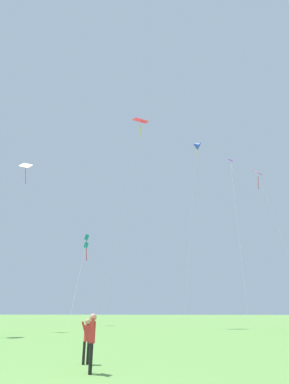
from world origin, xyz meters
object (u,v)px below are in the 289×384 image
Objects in this scene: kite_pink_low at (259,178)px; kite_teal_box at (86,242)px; kite_purple_streamer at (232,173)px; kite_yellow_diamond at (22,173)px; person_child_small at (87,336)px; person_in_red_shirt at (92,337)px; kite_red_high at (140,127)px; kite_blue_delta at (196,145)px.

kite_pink_low reaches higher than kite_teal_box.
kite_purple_streamer is 1.39× the size of kite_yellow_diamond.
person_child_small is at bearing -115.15° from kite_pink_low.
kite_red_high is at bearing 94.15° from person_in_red_shirt.
kite_purple_streamer is 7.17m from kite_blue_delta.
person_child_small is at bearing -52.24° from kite_yellow_diamond.
kite_pink_low is 38.20m from kite_yellow_diamond.
kite_pink_low is at bearing 13.24° from kite_teal_box.
person_in_red_shirt is at bearing -109.08° from kite_purple_streamer.
kite_pink_low is (19.25, 11.99, -3.81)m from kite_red_high.
kite_blue_delta is (8.41, 5.37, -0.49)m from kite_red_high.
kite_blue_delta is at bearing -0.32° from kite_teal_box.
kite_pink_low is 17.46× the size of person_child_small.
kite_blue_delta is at bearing -148.58° from kite_pink_low.
kite_yellow_diamond is at bearing -146.05° from kite_blue_delta.
kite_teal_box is (-16.90, 0.09, -15.23)m from kite_blue_delta.
kite_yellow_diamond is at bearing 127.76° from person_child_small.
person_in_red_shirt is (2.01, -27.68, -25.99)m from kite_red_high.
person_in_red_shirt is at bearing -113.49° from kite_pink_low.
kite_red_high reaches higher than kite_yellow_diamond.
kite_pink_low is 13.12m from kite_blue_delta.
kite_blue_delta is (-10.84, -6.62, 3.32)m from kite_pink_low.
kite_blue_delta reaches higher than kite_teal_box.
kite_red_high is at bearing -148.09° from kite_pink_low.
kite_yellow_diamond is at bearing 126.52° from person_in_red_shirt.
kite_purple_streamer is 2.00× the size of kite_teal_box.
kite_purple_streamer is at bearing 4.06° from kite_blue_delta.
kite_teal_box is at bearing -166.76° from kite_pink_low.
kite_pink_low reaches higher than person_in_red_shirt.
person_child_small is at bearing -102.60° from kite_blue_delta.
kite_pink_low is at bearing 31.42° from kite_blue_delta.
kite_pink_low is at bearing 31.91° from kite_red_high.
person_child_small is (9.88, -31.50, -10.38)m from kite_teal_box.
kite_red_high is 1.16× the size of kite_pink_low.
kite_pink_low reaches higher than kite_yellow_diamond.
kite_purple_streamer is 15.71m from kite_red_high.
kite_teal_box is at bearing -179.29° from kite_purple_streamer.
kite_blue_delta is at bearing 77.40° from person_child_small.
kite_red_high reaches higher than kite_purple_streamer.
kite_teal_box is at bearing 179.68° from kite_blue_delta.
kite_red_high reaches higher than person_child_small.
kite_teal_box is at bearing 75.14° from kite_yellow_diamond.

